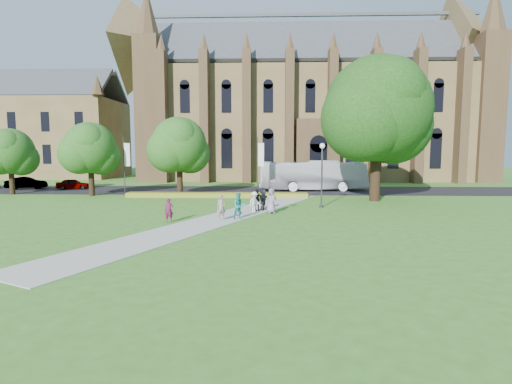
{
  "coord_description": "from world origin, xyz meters",
  "views": [
    {
      "loc": [
        3.23,
        -26.12,
        4.74
      ],
      "look_at": [
        2.23,
        3.26,
        1.6
      ],
      "focal_mm": 28.0,
      "sensor_mm": 36.0,
      "label": 1
    }
  ],
  "objects_px": {
    "streetlamp": "(322,167)",
    "car_0": "(73,184)",
    "pedestrian_0": "(169,210)",
    "large_tree": "(377,109)",
    "car_1": "(26,183)",
    "tour_coach": "(312,176)"
  },
  "relations": [
    {
      "from": "streetlamp",
      "to": "car_0",
      "type": "relative_size",
      "value": 1.42
    },
    {
      "from": "pedestrian_0",
      "to": "tour_coach",
      "type": "bearing_deg",
      "value": 43.65
    },
    {
      "from": "streetlamp",
      "to": "large_tree",
      "type": "relative_size",
      "value": 0.4
    },
    {
      "from": "large_tree",
      "to": "car_1",
      "type": "xyz_separation_m",
      "value": [
        -38.81,
        9.37,
        -7.62
      ]
    },
    {
      "from": "car_0",
      "to": "streetlamp",
      "type": "bearing_deg",
      "value": -131.21
    },
    {
      "from": "large_tree",
      "to": "car_0",
      "type": "xyz_separation_m",
      "value": [
        -33.13,
        9.35,
        -7.72
      ]
    },
    {
      "from": "streetlamp",
      "to": "car_0",
      "type": "distance_m",
      "value": 31.02
    },
    {
      "from": "streetlamp",
      "to": "car_1",
      "type": "height_order",
      "value": "streetlamp"
    },
    {
      "from": "car_0",
      "to": "pedestrian_0",
      "type": "height_order",
      "value": "pedestrian_0"
    },
    {
      "from": "car_0",
      "to": "pedestrian_0",
      "type": "distance_m",
      "value": 26.91
    },
    {
      "from": "large_tree",
      "to": "car_1",
      "type": "bearing_deg",
      "value": 166.43
    },
    {
      "from": "tour_coach",
      "to": "car_1",
      "type": "bearing_deg",
      "value": 85.82
    },
    {
      "from": "streetlamp",
      "to": "car_1",
      "type": "xyz_separation_m",
      "value": [
        -33.31,
        13.87,
        -2.55
      ]
    },
    {
      "from": "car_0",
      "to": "pedestrian_0",
      "type": "bearing_deg",
      "value": -155.88
    },
    {
      "from": "large_tree",
      "to": "streetlamp",
      "type": "bearing_deg",
      "value": -140.71
    },
    {
      "from": "car_0",
      "to": "car_1",
      "type": "xyz_separation_m",
      "value": [
        -5.68,
        0.02,
        0.1
      ]
    },
    {
      "from": "pedestrian_0",
      "to": "large_tree",
      "type": "bearing_deg",
      "value": 18.28
    },
    {
      "from": "tour_coach",
      "to": "car_1",
      "type": "xyz_separation_m",
      "value": [
        -34.01,
        0.33,
        -1.0
      ]
    },
    {
      "from": "large_tree",
      "to": "pedestrian_0",
      "type": "bearing_deg",
      "value": -144.46
    },
    {
      "from": "car_1",
      "to": "streetlamp",
      "type": "bearing_deg",
      "value": -131.0
    },
    {
      "from": "car_1",
      "to": "pedestrian_0",
      "type": "height_order",
      "value": "pedestrian_0"
    },
    {
      "from": "pedestrian_0",
      "to": "car_0",
      "type": "bearing_deg",
      "value": 111.45
    }
  ]
}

